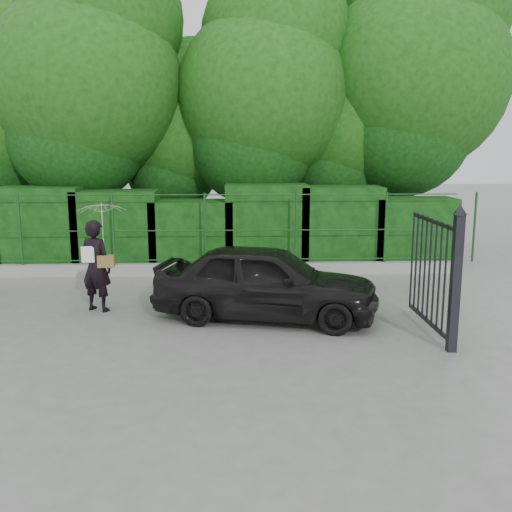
{
  "coord_description": "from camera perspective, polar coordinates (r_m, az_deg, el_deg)",
  "views": [
    {
      "loc": [
        1.13,
        -9.77,
        3.23
      ],
      "look_at": [
        1.56,
        1.3,
        1.1
      ],
      "focal_mm": 40.0,
      "sensor_mm": 36.0,
      "label": 1
    }
  ],
  "objects": [
    {
      "name": "trees",
      "position": [
        17.56,
        -2.27,
        15.41
      ],
      "size": [
        17.1,
        6.15,
        8.08
      ],
      "color": "black",
      "rests_on": "ground"
    },
    {
      "name": "ground",
      "position": [
        10.35,
        -8.47,
        -7.42
      ],
      "size": [
        80.0,
        80.0,
        0.0
      ],
      "primitive_type": "plane",
      "color": "gray"
    },
    {
      "name": "woman",
      "position": [
        11.62,
        -15.36,
        1.4
      ],
      "size": [
        1.01,
        0.95,
        2.17
      ],
      "color": "black",
      "rests_on": "ground"
    },
    {
      "name": "car",
      "position": [
        10.79,
        1.01,
        -2.57
      ],
      "size": [
        4.5,
        2.66,
        1.44
      ],
      "primitive_type": "imported",
      "rotation": [
        0.0,
        0.0,
        1.33
      ],
      "color": "black",
      "rests_on": "ground"
    },
    {
      "name": "kerb",
      "position": [
        14.64,
        -6.61,
        -1.33
      ],
      "size": [
        14.0,
        0.25,
        0.3
      ],
      "primitive_type": "cube",
      "color": "#9E9E99",
      "rests_on": "ground"
    },
    {
      "name": "fence",
      "position": [
        14.44,
        -5.82,
        2.75
      ],
      "size": [
        14.13,
        0.06,
        1.8
      ],
      "color": "#174A1A",
      "rests_on": "kerb"
    },
    {
      "name": "hedge",
      "position": [
        15.47,
        -6.67,
        2.67
      ],
      "size": [
        14.2,
        1.2,
        2.24
      ],
      "color": "black",
      "rests_on": "ground"
    },
    {
      "name": "gate",
      "position": [
        9.9,
        18.35,
        -1.59
      ],
      "size": [
        0.22,
        2.33,
        2.36
      ],
      "color": "black",
      "rests_on": "ground"
    }
  ]
}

